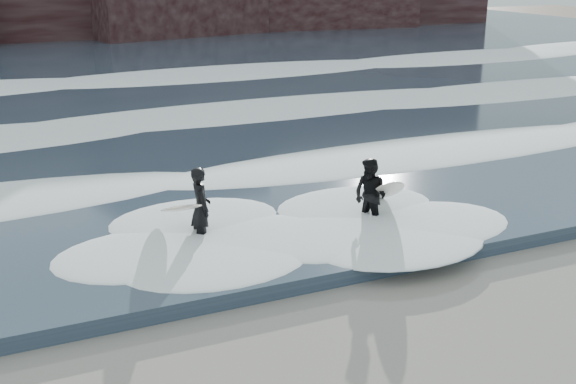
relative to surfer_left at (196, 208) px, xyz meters
name	(u,v)px	position (x,y,z in m)	size (l,w,h in m)	color
sea	(73,73)	(1.07, 23.19, -0.68)	(90.00, 52.00, 0.30)	#29394A
foam_near	(199,178)	(1.07, 3.19, -0.43)	(60.00, 3.20, 0.20)	white
foam_mid	(133,120)	(1.07, 10.19, -0.41)	(60.00, 4.00, 0.24)	white
foam_far	(86,79)	(1.07, 19.19, -0.38)	(60.00, 4.80, 0.30)	white
surfer_left	(196,208)	(0.00, 0.00, 0.00)	(0.94, 1.99, 1.64)	black
surfer_right	(373,195)	(3.63, -0.63, -0.04)	(1.51, 2.10, 1.56)	black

